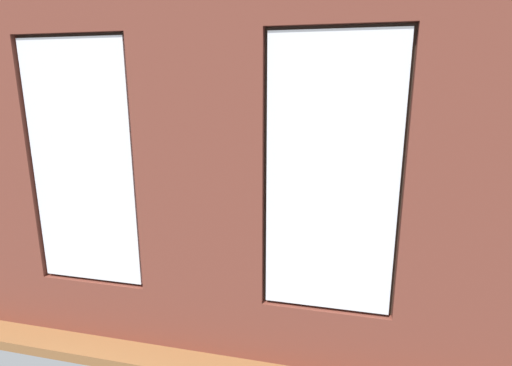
{
  "coord_description": "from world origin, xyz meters",
  "views": [
    {
      "loc": [
        -1.23,
        6.0,
        2.44
      ],
      "look_at": [
        0.08,
        0.4,
        1.02
      ],
      "focal_mm": 28.0,
      "sensor_mm": 36.0,
      "label": 1
    }
  ],
  "objects_px": {
    "candle_jar": "(261,206)",
    "tv_flatscreen": "(109,183)",
    "potted_plant_beside_window_right": "(85,258)",
    "potted_plant_by_left_couch": "(390,198)",
    "couch_left": "(425,229)",
    "potted_plant_corner_near_left": "(415,182)",
    "potted_plant_foreground_right": "(179,165)",
    "potted_plant_near_tv": "(102,218)",
    "coffee_table": "(256,209)",
    "potted_plant_between_couches": "(383,271)",
    "papasan_chair": "(231,183)",
    "cup_ceramic": "(256,204)",
    "couch_by_window": "(240,285)",
    "remote_black": "(228,206)",
    "remote_silver": "(247,203)",
    "remote_gray": "(281,205)",
    "media_console": "(111,214)"
  },
  "relations": [
    {
      "from": "remote_silver",
      "to": "tv_flatscreen",
      "type": "distance_m",
      "value": 2.4
    },
    {
      "from": "potted_plant_foreground_right",
      "to": "cup_ceramic",
      "type": "bearing_deg",
      "value": 140.77
    },
    {
      "from": "couch_by_window",
      "to": "potted_plant_beside_window_right",
      "type": "relative_size",
      "value": 2.61
    },
    {
      "from": "couch_by_window",
      "to": "potted_plant_between_couches",
      "type": "bearing_deg",
      "value": -178.22
    },
    {
      "from": "couch_by_window",
      "to": "remote_silver",
      "type": "height_order",
      "value": "couch_by_window"
    },
    {
      "from": "remote_gray",
      "to": "potted_plant_corner_near_left",
      "type": "bearing_deg",
      "value": 120.65
    },
    {
      "from": "potted_plant_foreground_right",
      "to": "couch_by_window",
      "type": "bearing_deg",
      "value": 120.96
    },
    {
      "from": "potted_plant_beside_window_right",
      "to": "potted_plant_by_left_couch",
      "type": "distance_m",
      "value": 5.2
    },
    {
      "from": "candle_jar",
      "to": "potted_plant_foreground_right",
      "type": "bearing_deg",
      "value": -39.67
    },
    {
      "from": "media_console",
      "to": "potted_plant_near_tv",
      "type": "distance_m",
      "value": 1.22
    },
    {
      "from": "coffee_table",
      "to": "remote_black",
      "type": "bearing_deg",
      "value": 15.12
    },
    {
      "from": "coffee_table",
      "to": "cup_ceramic",
      "type": "height_order",
      "value": "cup_ceramic"
    },
    {
      "from": "remote_gray",
      "to": "tv_flatscreen",
      "type": "bearing_deg",
      "value": -83.18
    },
    {
      "from": "coffee_table",
      "to": "potted_plant_near_tv",
      "type": "xyz_separation_m",
      "value": [
        1.94,
        1.51,
        0.19
      ]
    },
    {
      "from": "couch_by_window",
      "to": "candle_jar",
      "type": "distance_m",
      "value": 2.5
    },
    {
      "from": "cup_ceramic",
      "to": "media_console",
      "type": "relative_size",
      "value": 0.09
    },
    {
      "from": "potted_plant_corner_near_left",
      "to": "potted_plant_between_couches",
      "type": "distance_m",
      "value": 4.52
    },
    {
      "from": "candle_jar",
      "to": "potted_plant_by_left_couch",
      "type": "relative_size",
      "value": 0.16
    },
    {
      "from": "potted_plant_corner_near_left",
      "to": "cup_ceramic",
      "type": "bearing_deg",
      "value": 33.49
    },
    {
      "from": "couch_by_window",
      "to": "potted_plant_near_tv",
      "type": "bearing_deg",
      "value": -24.5
    },
    {
      "from": "couch_by_window",
      "to": "potted_plant_foreground_right",
      "type": "xyz_separation_m",
      "value": [
        2.64,
        -4.39,
        0.36
      ]
    },
    {
      "from": "couch_left",
      "to": "coffee_table",
      "type": "distance_m",
      "value": 2.69
    },
    {
      "from": "couch_left",
      "to": "potted_plant_between_couches",
      "type": "bearing_deg",
      "value": -24.05
    },
    {
      "from": "remote_gray",
      "to": "potted_plant_corner_near_left",
      "type": "distance_m",
      "value": 2.97
    },
    {
      "from": "tv_flatscreen",
      "to": "potted_plant_near_tv",
      "type": "relative_size",
      "value": 1.07
    },
    {
      "from": "couch_by_window",
      "to": "potted_plant_between_couches",
      "type": "xyz_separation_m",
      "value": [
        -1.46,
        -0.05,
        0.32
      ]
    },
    {
      "from": "couch_by_window",
      "to": "potted_plant_by_left_couch",
      "type": "height_order",
      "value": "couch_by_window"
    },
    {
      "from": "remote_silver",
      "to": "potted_plant_beside_window_right",
      "type": "relative_size",
      "value": 0.22
    },
    {
      "from": "couch_left",
      "to": "cup_ceramic",
      "type": "bearing_deg",
      "value": -101.5
    },
    {
      "from": "couch_by_window",
      "to": "remote_silver",
      "type": "xyz_separation_m",
      "value": [
        0.63,
        -2.7,
        0.09
      ]
    },
    {
      "from": "couch_left",
      "to": "potted_plant_corner_near_left",
      "type": "relative_size",
      "value": 2.13
    },
    {
      "from": "coffee_table",
      "to": "potted_plant_beside_window_right",
      "type": "height_order",
      "value": "potted_plant_beside_window_right"
    },
    {
      "from": "potted_plant_foreground_right",
      "to": "potted_plant_near_tv",
      "type": "bearing_deg",
      "value": 94.45
    },
    {
      "from": "potted_plant_by_left_couch",
      "to": "papasan_chair",
      "type": "bearing_deg",
      "value": -7.53
    },
    {
      "from": "candle_jar",
      "to": "potted_plant_foreground_right",
      "type": "xyz_separation_m",
      "value": [
        2.32,
        -1.92,
        0.24
      ]
    },
    {
      "from": "potted_plant_between_couches",
      "to": "couch_by_window",
      "type": "bearing_deg",
      "value": 1.78
    },
    {
      "from": "remote_silver",
      "to": "papasan_chair",
      "type": "distance_m",
      "value": 1.47
    },
    {
      "from": "remote_silver",
      "to": "remote_gray",
      "type": "bearing_deg",
      "value": -64.76
    },
    {
      "from": "remote_black",
      "to": "papasan_chair",
      "type": "height_order",
      "value": "papasan_chair"
    },
    {
      "from": "tv_flatscreen",
      "to": "papasan_chair",
      "type": "height_order",
      "value": "tv_flatscreen"
    },
    {
      "from": "candle_jar",
      "to": "tv_flatscreen",
      "type": "bearing_deg",
      "value": 7.46
    },
    {
      "from": "couch_left",
      "to": "candle_jar",
      "type": "height_order",
      "value": "couch_left"
    },
    {
      "from": "candle_jar",
      "to": "remote_black",
      "type": "distance_m",
      "value": 0.57
    },
    {
      "from": "cup_ceramic",
      "to": "remote_black",
      "type": "relative_size",
      "value": 0.61
    },
    {
      "from": "potted_plant_by_left_couch",
      "to": "media_console",
      "type": "bearing_deg",
      "value": 17.06
    },
    {
      "from": "couch_by_window",
      "to": "remote_black",
      "type": "xyz_separation_m",
      "value": [
        0.89,
        -2.47,
        0.09
      ]
    },
    {
      "from": "remote_silver",
      "to": "potted_plant_between_couches",
      "type": "distance_m",
      "value": 3.38
    },
    {
      "from": "potted_plant_beside_window_right",
      "to": "candle_jar",
      "type": "bearing_deg",
      "value": -120.27
    },
    {
      "from": "cup_ceramic",
      "to": "potted_plant_foreground_right",
      "type": "distance_m",
      "value": 2.85
    },
    {
      "from": "cup_ceramic",
      "to": "potted_plant_beside_window_right",
      "type": "xyz_separation_m",
      "value": [
        1.39,
        2.7,
        0.05
      ]
    }
  ]
}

